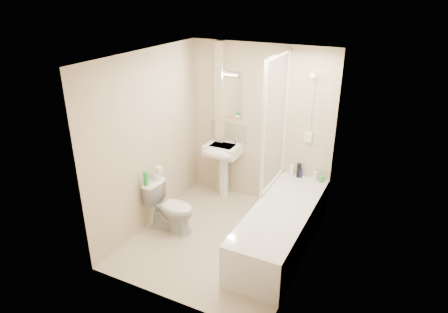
% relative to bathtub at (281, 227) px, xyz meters
% --- Properties ---
extents(floor, '(2.50, 2.50, 0.00)m').
position_rel_bathtub_xyz_m(floor, '(-0.75, -0.20, -0.29)').
color(floor, beige).
rests_on(floor, ground).
extents(wall_back, '(2.20, 0.02, 2.40)m').
position_rel_bathtub_xyz_m(wall_back, '(-0.75, 1.05, 0.91)').
color(wall_back, beige).
rests_on(wall_back, ground).
extents(wall_left, '(0.02, 2.50, 2.40)m').
position_rel_bathtub_xyz_m(wall_left, '(-1.85, -0.20, 0.91)').
color(wall_left, beige).
rests_on(wall_left, ground).
extents(wall_right, '(0.02, 2.50, 2.40)m').
position_rel_bathtub_xyz_m(wall_right, '(0.35, -0.20, 0.91)').
color(wall_right, beige).
rests_on(wall_right, ground).
extents(ceiling, '(2.20, 2.50, 0.02)m').
position_rel_bathtub_xyz_m(ceiling, '(-0.75, -0.20, 2.11)').
color(ceiling, white).
rests_on(ceiling, wall_back).
extents(tile_back, '(0.70, 0.01, 1.75)m').
position_rel_bathtub_xyz_m(tile_back, '(0.00, 1.04, 1.14)').
color(tile_back, beige).
rests_on(tile_back, wall_back).
extents(tile_right, '(0.01, 2.10, 1.75)m').
position_rel_bathtub_xyz_m(tile_right, '(0.34, 0.00, 1.14)').
color(tile_right, beige).
rests_on(tile_right, wall_right).
extents(pipe_boxing, '(0.12, 0.12, 2.40)m').
position_rel_bathtub_xyz_m(pipe_boxing, '(-1.37, 0.99, 0.91)').
color(pipe_boxing, beige).
rests_on(pipe_boxing, ground).
extents(splashback, '(0.60, 0.02, 0.30)m').
position_rel_bathtub_xyz_m(splashback, '(-1.26, 1.04, 0.74)').
color(splashback, beige).
rests_on(splashback, wall_back).
extents(mirror, '(0.46, 0.01, 0.60)m').
position_rel_bathtub_xyz_m(mirror, '(-1.26, 1.04, 1.29)').
color(mirror, white).
rests_on(mirror, wall_back).
extents(strip_light, '(0.42, 0.07, 0.07)m').
position_rel_bathtub_xyz_m(strip_light, '(-1.26, 1.02, 1.66)').
color(strip_light, silver).
rests_on(strip_light, wall_back).
extents(bathtub, '(0.70, 2.10, 0.55)m').
position_rel_bathtub_xyz_m(bathtub, '(0.00, 0.00, 0.00)').
color(bathtub, white).
rests_on(bathtub, ground).
extents(shower_screen, '(0.04, 0.92, 1.80)m').
position_rel_bathtub_xyz_m(shower_screen, '(-0.35, 0.60, 1.16)').
color(shower_screen, white).
rests_on(shower_screen, bathtub).
extents(shower_fixture, '(0.10, 0.16, 0.99)m').
position_rel_bathtub_xyz_m(shower_fixture, '(-0.00, 0.99, 1.26)').
color(shower_fixture, white).
rests_on(shower_fixture, wall_back).
extents(pedestal_sink, '(0.52, 0.48, 1.00)m').
position_rel_bathtub_xyz_m(pedestal_sink, '(-1.26, 0.81, 0.41)').
color(pedestal_sink, white).
rests_on(pedestal_sink, ground).
extents(bottle_white_a, '(0.06, 0.06, 0.16)m').
position_rel_bathtub_xyz_m(bottle_white_a, '(-0.19, 0.96, 0.34)').
color(bottle_white_a, white).
rests_on(bottle_white_a, bathtub).
extents(bottle_black_b, '(0.07, 0.07, 0.21)m').
position_rel_bathtub_xyz_m(bottle_black_b, '(-0.08, 0.96, 0.37)').
color(bottle_black_b, black).
rests_on(bottle_black_b, bathtub).
extents(bottle_blue, '(0.05, 0.05, 0.13)m').
position_rel_bathtub_xyz_m(bottle_blue, '(-0.06, 0.96, 0.33)').
color(bottle_blue, navy).
rests_on(bottle_blue, bathtub).
extents(bottle_white_b, '(0.05, 0.05, 0.13)m').
position_rel_bathtub_xyz_m(bottle_white_b, '(0.16, 0.96, 0.33)').
color(bottle_white_b, white).
rests_on(bottle_white_b, bathtub).
extents(bottle_green, '(0.07, 0.07, 0.09)m').
position_rel_bathtub_xyz_m(bottle_green, '(0.25, 0.96, 0.31)').
color(bottle_green, green).
rests_on(bottle_green, bathtub).
extents(toilet, '(0.41, 0.69, 0.69)m').
position_rel_bathtub_xyz_m(toilet, '(-1.47, -0.31, 0.05)').
color(toilet, white).
rests_on(toilet, ground).
extents(toilet_roll_lower, '(0.11, 0.11, 0.09)m').
position_rel_bathtub_xyz_m(toilet_roll_lower, '(-1.71, -0.25, 0.44)').
color(toilet_roll_lower, white).
rests_on(toilet_roll_lower, toilet).
extents(toilet_roll_upper, '(0.10, 0.10, 0.09)m').
position_rel_bathtub_xyz_m(toilet_roll_upper, '(-1.69, -0.23, 0.54)').
color(toilet_roll_upper, white).
rests_on(toilet_roll_upper, toilet_roll_lower).
extents(green_bottle, '(0.07, 0.07, 0.19)m').
position_rel_bathtub_xyz_m(green_bottle, '(-1.75, -0.43, 0.49)').
color(green_bottle, green).
rests_on(green_bottle, toilet).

